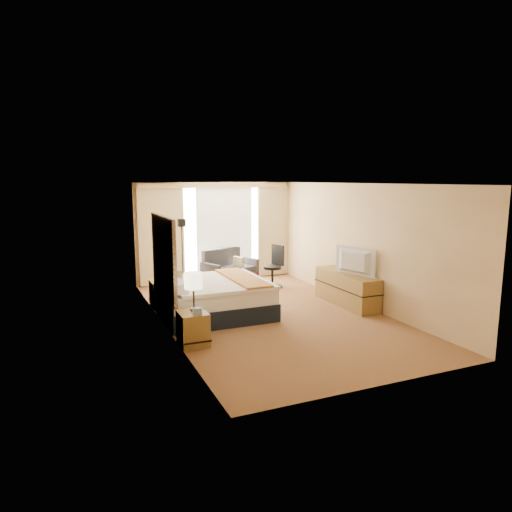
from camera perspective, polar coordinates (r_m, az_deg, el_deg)
name	(u,v)px	position (r m, az deg, el deg)	size (l,w,h in m)	color
floor	(270,314)	(9.26, 1.71, -7.27)	(4.20, 7.00, 0.02)	maroon
ceiling	(270,184)	(8.86, 1.80, 9.04)	(4.20, 7.00, 0.02)	white
wall_back	(215,232)	(12.20, -5.17, 3.05)	(4.20, 0.02, 2.60)	beige
wall_front	(386,290)	(6.03, 15.89, -4.08)	(4.20, 0.02, 2.60)	beige
wall_left	(163,258)	(8.32, -11.49, -0.19)	(0.02, 7.00, 2.60)	beige
wall_right	(359,244)	(10.02, 12.72, 1.42)	(0.02, 7.00, 2.60)	beige
headboard	(163,257)	(8.52, -11.50, -0.10)	(0.06, 1.85, 1.50)	black
nightstand_left	(193,328)	(7.62, -7.89, -8.94)	(0.45, 0.52, 0.55)	olive
nightstand_right	(162,293)	(9.96, -11.70, -4.61)	(0.45, 0.52, 0.55)	olive
media_dresser	(347,289)	(10.05, 11.26, -4.03)	(0.50, 1.80, 0.70)	olive
window	(224,231)	(12.25, -4.02, 3.18)	(2.30, 0.02, 2.30)	white
curtains	(216,228)	(12.08, -5.03, 3.50)	(4.12, 0.19, 2.56)	beige
bed	(213,297)	(9.13, -5.37, -5.16)	(2.06, 1.88, 1.00)	black
loveseat	(229,271)	(12.01, -3.38, -1.93)	(1.57, 1.18, 0.87)	maroon
floor_lamp	(182,241)	(10.91, -9.23, 1.90)	(0.22, 0.22, 1.77)	black
desk_chair	(274,268)	(11.46, 2.27, -1.56)	(0.52, 0.52, 1.05)	black
lamp_left	(193,281)	(7.49, -7.84, -3.17)	(0.30, 0.30, 0.64)	black
lamp_right	(162,258)	(9.88, -11.65, -0.27)	(0.29, 0.29, 0.62)	black
tissue_box	(197,311)	(7.40, -7.34, -6.84)	(0.12, 0.12, 0.11)	#7C97C0
telephone	(162,278)	(10.03, -11.66, -2.71)	(0.16, 0.12, 0.06)	black
television	(352,261)	(9.70, 11.95, -0.66)	(1.02, 0.13, 0.59)	black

